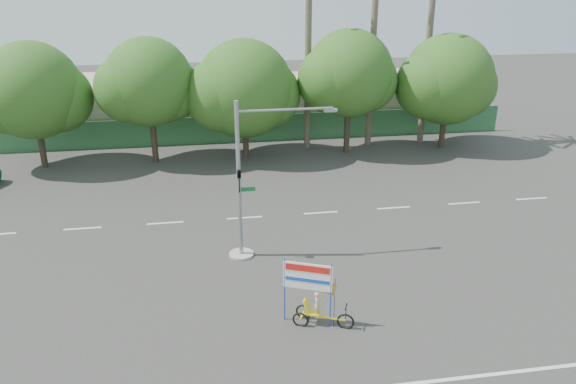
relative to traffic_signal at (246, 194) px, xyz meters
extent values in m
plane|color=#33302D|center=(2.20, -3.98, -2.92)|extent=(120.00, 120.00, 0.00)
cube|color=#336B3D|center=(2.20, 17.52, -1.92)|extent=(38.00, 0.08, 2.00)
cube|color=#B7AE92|center=(-7.80, 22.02, -0.92)|extent=(12.00, 8.00, 4.00)
cube|color=#B7AE92|center=(10.20, 22.02, -1.12)|extent=(14.00, 8.00, 3.60)
cylinder|color=#473828|center=(-11.80, 14.02, -1.16)|extent=(0.40, 0.40, 3.52)
sphere|color=#255719|center=(-11.80, 14.02, 2.04)|extent=(6.00, 6.00, 6.00)
sphere|color=#255719|center=(-10.45, 14.32, 1.48)|extent=(4.32, 4.32, 4.32)
sphere|color=#255719|center=(-13.15, 13.77, 1.72)|extent=(4.56, 4.56, 4.56)
cylinder|color=#473828|center=(-4.80, 14.02, -1.05)|extent=(0.40, 0.40, 3.74)
sphere|color=#255719|center=(-4.80, 14.02, 2.35)|extent=(5.60, 5.60, 5.60)
sphere|color=#255719|center=(-3.54, 14.32, 1.76)|extent=(4.03, 4.03, 4.03)
sphere|color=#255719|center=(-6.06, 13.77, 2.01)|extent=(4.26, 4.26, 4.26)
cylinder|color=#473828|center=(1.20, 14.02, -1.27)|extent=(0.40, 0.40, 3.30)
sphere|color=#255719|center=(1.20, 14.02, 1.73)|extent=(6.40, 6.40, 6.40)
sphere|color=#255719|center=(2.64, 14.32, 1.21)|extent=(4.61, 4.61, 4.61)
sphere|color=#255719|center=(-0.24, 13.77, 1.43)|extent=(4.86, 4.86, 4.86)
cylinder|color=#473828|center=(8.20, 14.02, -0.98)|extent=(0.40, 0.40, 3.87)
sphere|color=#255719|center=(8.20, 14.02, 2.54)|extent=(5.80, 5.80, 5.80)
sphere|color=#255719|center=(9.50, 14.32, 1.92)|extent=(4.18, 4.18, 4.18)
sphere|color=#255719|center=(6.89, 13.77, 2.19)|extent=(4.41, 4.41, 4.41)
cylinder|color=#473828|center=(15.20, 14.02, -1.20)|extent=(0.40, 0.40, 3.43)
sphere|color=#255719|center=(15.20, 14.02, 1.92)|extent=(6.20, 6.20, 6.20)
sphere|color=#255719|center=(16.59, 14.32, 1.37)|extent=(4.46, 4.46, 4.46)
sphere|color=#255719|center=(13.80, 13.77, 1.61)|extent=(4.71, 4.71, 4.71)
cylinder|color=#70604C|center=(10.20, 15.52, 5.58)|extent=(0.44, 0.44, 17.00)
cylinder|color=#70604C|center=(14.20, 15.52, 4.58)|extent=(0.44, 0.44, 15.00)
cylinder|color=#70604C|center=(5.70, 15.52, 4.08)|extent=(0.44, 0.44, 14.00)
cylinder|color=gray|center=(-0.30, 0.02, -2.87)|extent=(1.10, 1.10, 0.10)
cylinder|color=gray|center=(-0.30, 0.02, 0.58)|extent=(0.18, 0.18, 7.00)
cylinder|color=gray|center=(1.70, 0.02, 3.63)|extent=(4.00, 0.10, 0.10)
cube|color=gray|center=(3.60, 0.02, 3.53)|extent=(0.55, 0.20, 0.12)
imported|color=black|center=(-0.30, -0.20, 0.68)|extent=(0.16, 0.20, 1.00)
cube|color=#14662D|center=(0.05, 0.02, 0.23)|extent=(0.70, 0.04, 0.18)
torus|color=black|center=(2.89, -6.05, -2.64)|extent=(0.61, 0.32, 0.63)
torus|color=black|center=(1.54, -5.18, -2.66)|extent=(0.57, 0.30, 0.59)
torus|color=black|center=(1.34, -5.65, -2.66)|extent=(0.57, 0.30, 0.59)
cube|color=yellow|center=(2.17, -5.73, -2.58)|extent=(1.47, 0.68, 0.06)
cube|color=yellow|center=(1.44, -5.41, -2.64)|extent=(0.27, 0.53, 0.05)
cube|color=yellow|center=(1.82, -5.58, -2.45)|extent=(0.58, 0.54, 0.06)
cube|color=yellow|center=(1.59, -5.48, -2.19)|extent=(0.35, 0.44, 0.50)
cylinder|color=black|center=(2.89, -6.05, -2.27)|extent=(0.04, 0.04, 0.51)
cube|color=black|center=(2.89, -6.05, -2.02)|extent=(0.20, 0.40, 0.04)
imported|color=#CCB284|center=(1.95, -5.64, -2.10)|extent=(0.37, 0.43, 1.01)
cylinder|color=blue|center=(0.84, -5.16, -1.66)|extent=(0.07, 0.07, 2.51)
cylinder|color=blue|center=(2.38, -5.82, -1.66)|extent=(0.07, 0.07, 2.51)
cube|color=white|center=(1.61, -5.49, -1.01)|extent=(1.64, 0.75, 1.02)
cube|color=red|center=(1.60, -5.52, -0.68)|extent=(1.46, 0.64, 0.24)
cube|color=blue|center=(1.60, -5.52, -1.15)|extent=(1.46, 0.64, 0.13)
cylinder|color=black|center=(2.51, -5.88, -1.94)|extent=(0.02, 0.02, 1.96)
cube|color=red|center=(2.21, -5.75, -1.34)|extent=(0.76, 0.35, 0.61)
camera|label=1|loc=(-1.81, -22.26, 9.02)|focal=35.00mm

